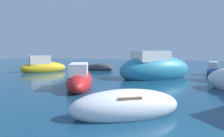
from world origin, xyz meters
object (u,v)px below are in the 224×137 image
object	(u,v)px
moored_boat_0	(80,79)
moored_boat_3	(213,71)
moored_boat_4	(155,69)
moored_boat_7	(100,68)
moored_boat_5	(126,106)
moored_boat_1	(43,67)

from	to	relation	value
moored_boat_0	moored_boat_3	xyz separation A→B (m)	(8.51, 9.06, -0.11)
moored_boat_3	moored_boat_4	xyz separation A→B (m)	(-4.69, -3.74, 0.39)
moored_boat_0	moored_boat_7	size ratio (longest dim) A/B	1.64
moored_boat_4	moored_boat_5	xyz separation A→B (m)	(0.09, -9.34, -0.41)
moored_boat_3	moored_boat_0	bearing A→B (deg)	147.98
moored_boat_0	moored_boat_5	world-z (taller)	moored_boat_0
moored_boat_0	moored_boat_7	bearing A→B (deg)	-8.96
moored_boat_7	moored_boat_5	bearing A→B (deg)	117.92
moored_boat_1	moored_boat_5	xyz separation A→B (m)	(11.31, -10.01, -0.18)
moored_boat_1	moored_boat_5	world-z (taller)	moored_boat_1
moored_boat_1	moored_boat_4	xyz separation A→B (m)	(11.22, -0.66, 0.23)
moored_boat_3	moored_boat_5	world-z (taller)	moored_boat_3
moored_boat_7	moored_boat_3	bearing A→B (deg)	-178.55
moored_boat_1	moored_boat_3	xyz separation A→B (m)	(15.91, 3.08, -0.16)
moored_boat_0	moored_boat_5	bearing A→B (deg)	-160.32
moored_boat_4	moored_boat_3	bearing A→B (deg)	-3.47
moored_boat_3	moored_boat_7	size ratio (longest dim) A/B	1.04
moored_boat_0	moored_boat_7	xyz separation A→B (m)	(-2.54, 9.13, -0.19)
moored_boat_5	moored_boat_4	bearing A→B (deg)	-121.04
moored_boat_0	moored_boat_1	bearing A→B (deg)	26.53
moored_boat_0	moored_boat_4	xyz separation A→B (m)	(3.82, 5.32, 0.28)
moored_boat_3	moored_boat_5	distance (m)	13.87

